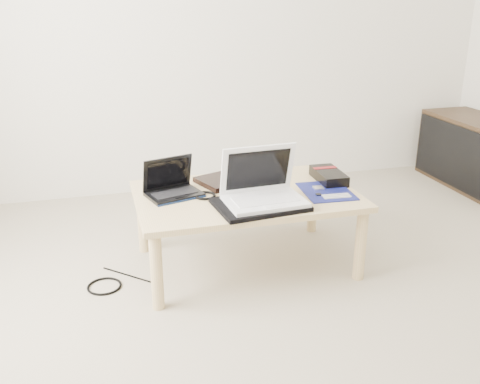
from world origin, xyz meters
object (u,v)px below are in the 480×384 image
object	(u,v)px
netbook	(172,187)
white_laptop	(262,190)
gpu_box	(329,176)
media_cabinet	(477,154)
coffee_table	(246,202)

from	to	relation	value
netbook	white_laptop	world-z (taller)	white_laptop
white_laptop	gpu_box	xyz separation A→B (m)	(0.45, 0.23, -0.05)
media_cabinet	netbook	distance (m)	2.41
white_laptop	gpu_box	size ratio (longest dim) A/B	1.44
media_cabinet	netbook	world-z (taller)	netbook
netbook	gpu_box	xyz separation A→B (m)	(0.84, -0.01, -0.01)
netbook	white_laptop	xyz separation A→B (m)	(0.39, -0.24, 0.03)
coffee_table	white_laptop	xyz separation A→B (m)	(0.03, -0.17, 0.12)
netbook	coffee_table	bearing A→B (deg)	-11.90
white_laptop	gpu_box	bearing A→B (deg)	27.26
coffee_table	gpu_box	world-z (taller)	gpu_box
coffee_table	netbook	xyz separation A→B (m)	(-0.36, 0.08, 0.09)
gpu_box	coffee_table	bearing A→B (deg)	-172.53
netbook	white_laptop	size ratio (longest dim) A/B	0.79
coffee_table	white_laptop	size ratio (longest dim) A/B	2.90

